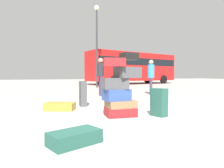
# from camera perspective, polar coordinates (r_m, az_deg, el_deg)

# --- Properties ---
(ground_plane) EXTENTS (80.00, 80.00, 0.00)m
(ground_plane) POSITION_cam_1_polar(r_m,az_deg,el_deg) (4.39, 6.29, -9.45)
(ground_plane) COLOR #ADA89E
(suitcase_tower) EXTENTS (0.94, 0.67, 1.42)m
(suitcase_tower) POSITION_cam_1_polar(r_m,az_deg,el_deg) (4.43, 2.23, -1.49)
(suitcase_tower) COLOR maroon
(suitcase_tower) RESTS_ON ground
(suitcase_charcoal_upright_blue) EXTENTS (0.18, 0.29, 0.74)m
(suitcase_charcoal_upright_blue) POSITION_cam_1_polar(r_m,az_deg,el_deg) (5.92, -8.27, -2.74)
(suitcase_charcoal_upright_blue) COLOR #4C4C51
(suitcase_charcoal_upright_blue) RESTS_ON ground
(suitcase_teal_right_side) EXTENTS (0.75, 0.59, 0.18)m
(suitcase_teal_right_side) POSITION_cam_1_polar(r_m,az_deg,el_deg) (2.77, -10.60, -14.74)
(suitcase_teal_right_side) COLOR #26594C
(suitcase_teal_right_side) RESTS_ON ground
(suitcase_tan_foreground_near) EXTENTS (0.84, 0.67, 0.20)m
(suitcase_tan_foreground_near) POSITION_cam_1_polar(r_m,az_deg,el_deg) (5.38, -14.61, -6.20)
(suitcase_tan_foreground_near) COLOR #B28C33
(suitcase_tan_foreground_near) RESTS_ON ground
(suitcase_teal_white_trunk) EXTENTS (0.31, 0.39, 0.62)m
(suitcase_teal_white_trunk) POSITION_cam_1_polar(r_m,az_deg,el_deg) (4.57, 13.23, -5.09)
(suitcase_teal_white_trunk) COLOR #26594C
(suitcase_teal_white_trunk) RESTS_ON ground
(person_bearded_onlooker) EXTENTS (0.30, 0.31, 1.63)m
(person_bearded_onlooker) POSITION_cam_1_polar(r_m,az_deg,el_deg) (9.63, 11.07, 2.84)
(person_bearded_onlooker) COLOR #3F334C
(person_bearded_onlooker) RESTS_ON ground
(person_tourist_with_camera) EXTENTS (0.30, 0.34, 1.66)m
(person_tourist_with_camera) POSITION_cam_1_polar(r_m,az_deg,el_deg) (8.82, -3.25, 3.10)
(person_tourist_with_camera) COLOR #3F334C
(person_tourist_with_camera) RESTS_ON ground
(parked_bus) EXTENTS (10.27, 4.89, 3.15)m
(parked_bus) POSITION_cam_1_polar(r_m,az_deg,el_deg) (20.99, 6.03, 5.04)
(parked_bus) COLOR red
(parked_bus) RESTS_ON ground
(lamp_post) EXTENTS (0.36, 0.36, 5.98)m
(lamp_post) POSITION_cam_1_polar(r_m,az_deg,el_deg) (15.08, -4.37, 14.01)
(lamp_post) COLOR #333338
(lamp_post) RESTS_ON ground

